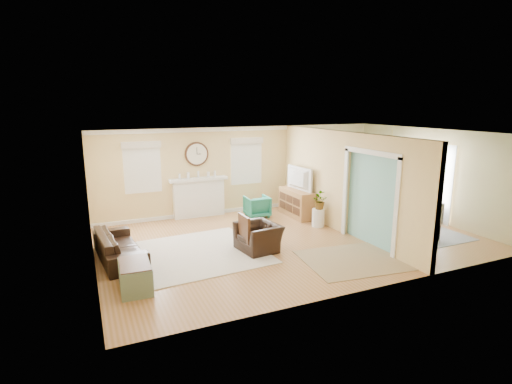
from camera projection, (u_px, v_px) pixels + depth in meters
floor at (290, 239)px, 9.88m from camera, size 9.00×9.00×0.00m
wall_back at (244, 169)px, 12.27m from camera, size 9.00×0.02×2.60m
wall_front at (375, 220)px, 6.92m from camera, size 9.00×0.02×2.60m
wall_left at (90, 207)px, 7.82m from camera, size 0.02×6.00×2.60m
wall_right at (430, 174)px, 11.37m from camera, size 0.02×6.00×2.60m
ceiling at (292, 133)px, 9.32m from camera, size 9.00×6.00×0.02m
partition at (337, 179)px, 10.43m from camera, size 0.17×6.00×2.60m
fireplace at (199, 197)px, 11.73m from camera, size 1.70×0.30×1.17m
wall_clock at (197, 154)px, 11.53m from camera, size 0.70×0.07×0.70m
window_left at (142, 164)px, 10.95m from camera, size 1.05×0.13×1.42m
window_right at (246, 158)px, 12.17m from camera, size 1.05×0.13×1.42m
french_doors at (428, 181)px, 11.40m from camera, size 0.06×1.70×2.20m
pendant at (391, 145)px, 10.59m from camera, size 0.30×0.30×0.55m
rug_cream at (189, 254)px, 8.83m from camera, size 3.36×2.97×0.02m
rug_jute at (354, 260)px, 8.53m from camera, size 2.31×1.97×0.01m
rug_grey at (394, 228)px, 10.68m from camera, size 2.52×3.16×0.01m
sofa at (119, 246)px, 8.52m from camera, size 0.99×2.12×0.60m
eames_chair at (258, 237)px, 9.06m from camera, size 0.95×1.05×0.62m
green_chair at (257, 206)px, 11.77m from camera, size 0.68×0.70×0.62m
trunk at (135, 276)px, 7.13m from camera, size 0.57×0.90×0.51m
credenza at (296, 203)px, 11.80m from camera, size 0.48×1.40×0.80m
tv at (296, 179)px, 11.63m from camera, size 0.26×1.18×0.67m
garden_stool at (318, 218)px, 10.83m from camera, size 0.33×0.33×0.49m
potted_plant at (319, 201)px, 10.72m from camera, size 0.37×0.42×0.47m
dining_table at (395, 217)px, 10.61m from camera, size 1.08×1.89×0.66m
dining_chair_n at (369, 200)px, 11.59m from camera, size 0.47×0.47×0.93m
dining_chair_s at (431, 219)px, 9.64m from camera, size 0.51×0.51×0.94m
dining_chair_w at (374, 211)px, 10.40m from camera, size 0.44×0.44×0.93m
dining_chair_e at (416, 207)px, 10.76m from camera, size 0.50×0.50×0.94m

